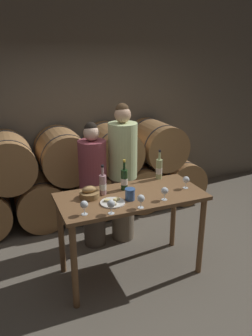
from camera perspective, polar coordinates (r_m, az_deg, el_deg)
ground_plane at (r=3.91m, az=0.84°, el=-17.52°), size 10.00×10.00×0.00m
stone_wall_back at (r=5.21m, az=-8.58°, el=11.00°), size 10.00×0.12×3.20m
barrel_stack at (r=4.94m, az=-6.44°, el=-1.05°), size 3.72×0.86×1.34m
tasting_table at (r=3.48m, az=0.90°, el=-6.81°), size 1.53×0.72×0.95m
person_left at (r=4.04m, az=-5.73°, el=-3.07°), size 0.34×0.34×1.60m
person_right at (r=4.12m, az=-0.56°, el=-0.97°), size 0.36×0.36×1.79m
wine_bottle_red at (r=3.51m, az=-0.30°, el=-2.00°), size 0.07×0.07×0.34m
wine_bottle_white at (r=3.83m, az=5.79°, el=-0.13°), size 0.07×0.07×0.35m
wine_bottle_rose at (r=3.40m, az=-4.06°, el=-2.91°), size 0.07×0.07×0.32m
blue_crock at (r=3.28m, az=0.70°, el=-4.51°), size 0.11×0.11×0.12m
bread_basket at (r=3.36m, az=-6.38°, el=-4.39°), size 0.21×0.21×0.13m
cheese_plate at (r=3.24m, az=-2.35°, el=-6.01°), size 0.25×0.25×0.04m
wine_glass_far_left at (r=3.01m, az=-7.31°, el=-6.41°), size 0.07×0.07×0.14m
wine_glass_left at (r=3.01m, az=-2.62°, el=-6.32°), size 0.07×0.07×0.14m
wine_glass_center at (r=3.11m, az=2.62°, el=-5.36°), size 0.07×0.07×0.14m
wine_glass_right at (r=3.30m, az=6.75°, el=-4.01°), size 0.07×0.07×0.14m
wine_glass_far_right at (r=3.61m, az=10.42°, el=-2.07°), size 0.07×0.07×0.14m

